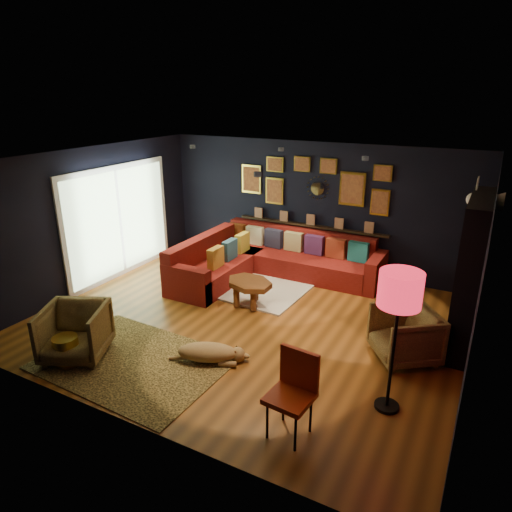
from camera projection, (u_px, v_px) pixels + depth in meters
The scene contains 20 objects.
floor at pixel (248, 321), 7.44m from camera, with size 6.50×6.50×0.00m, color brown.
room_walls at pixel (247, 227), 6.89m from camera, with size 6.50×6.50×6.50m.
sectional at pixel (265, 261), 9.10m from camera, with size 3.41×2.69×0.86m.
ledge at pixel (311, 226), 9.34m from camera, with size 3.20×0.12×0.04m, color black.
gallery_wall at pixel (313, 182), 9.07m from camera, with size 3.15×0.04×1.02m.
sunburst_mirror at pixel (318, 188), 9.06m from camera, with size 0.47×0.16×0.47m.
fireplace at pixel (468, 278), 6.47m from camera, with size 0.31×1.60×2.20m.
deer_head at pixel (486, 201), 6.51m from camera, with size 0.50×0.28×0.45m.
sliding_door at pixel (119, 222), 8.97m from camera, with size 0.06×2.80×2.20m.
ceiling_spots at pixel (271, 156), 7.22m from camera, with size 3.30×2.50×0.06m.
shag_rug at pixel (245, 283), 8.85m from camera, with size 2.43×1.77×0.03m, color silver.
leopard_rug at pixel (134, 362), 6.29m from camera, with size 2.48×1.77×0.01m, color #BA8F45.
coffee_table at pixel (249, 286), 7.80m from camera, with size 1.04×0.89×0.44m.
pouf at pixel (223, 269), 9.06m from camera, with size 0.49×0.49×0.32m, color maroon.
armchair_left at pixel (74, 330), 6.30m from camera, with size 0.82×0.77×0.84m, color tan.
armchair_right at pixel (405, 333), 6.26m from camera, with size 0.79×0.74×0.81m, color tan.
gold_stool at pixel (67, 351), 6.19m from camera, with size 0.33×0.33×0.42m, color gold.
orange_chair at pixel (294, 387), 4.85m from camera, with size 0.50×0.50×0.97m.
floor_lamp at pixel (400, 295), 4.91m from camera, with size 0.48×0.48×1.73m.
dog at pixel (207, 349), 6.26m from camera, with size 1.12×0.55×0.35m, color #AD7D4D, non-canonical shape.
Camera 1 is at (3.22, -5.78, 3.54)m, focal length 32.00 mm.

